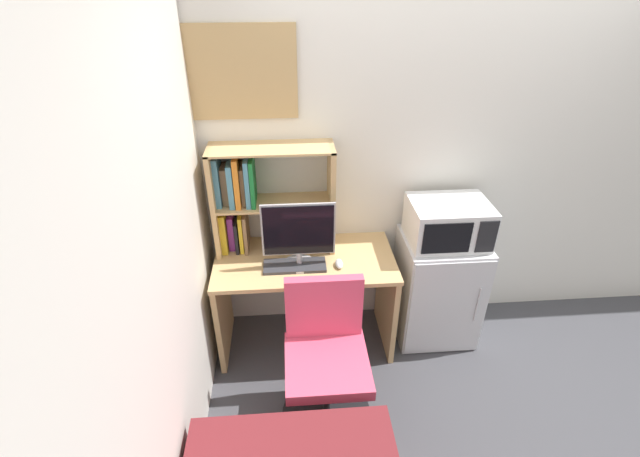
# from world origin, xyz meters

# --- Properties ---
(wall_back) EXTENTS (6.40, 0.04, 2.60)m
(wall_back) POSITION_xyz_m (0.40, 0.02, 1.30)
(wall_back) COLOR silver
(wall_back) RESTS_ON ground_plane
(wall_left) EXTENTS (0.04, 4.40, 2.60)m
(wall_left) POSITION_xyz_m (-1.62, -1.60, 1.30)
(wall_left) COLOR silver
(wall_left) RESTS_ON ground_plane
(desk) EXTENTS (1.20, 0.61, 0.75)m
(desk) POSITION_xyz_m (-0.95, -0.30, 0.52)
(desk) COLOR tan
(desk) RESTS_ON ground_plane
(hutch_bookshelf) EXTENTS (0.79, 0.27, 0.73)m
(hutch_bookshelf) POSITION_xyz_m (-1.27, -0.12, 1.14)
(hutch_bookshelf) COLOR tan
(hutch_bookshelf) RESTS_ON desk
(monitor) EXTENTS (0.47, 0.21, 0.45)m
(monitor) POSITION_xyz_m (-0.99, -0.37, 0.98)
(monitor) COLOR #B7B7BC
(monitor) RESTS_ON desk
(keyboard) EXTENTS (0.41, 0.16, 0.02)m
(keyboard) POSITION_xyz_m (-1.02, -0.39, 0.76)
(keyboard) COLOR #333338
(keyboard) RESTS_ON desk
(computer_mouse) EXTENTS (0.05, 0.10, 0.04)m
(computer_mouse) POSITION_xyz_m (-0.73, -0.40, 0.76)
(computer_mouse) COLOR silver
(computer_mouse) RESTS_ON desk
(mini_fridge) EXTENTS (0.56, 0.51, 0.82)m
(mini_fridge) POSITION_xyz_m (0.02, -0.26, 0.41)
(mini_fridge) COLOR silver
(mini_fridge) RESTS_ON ground_plane
(microwave) EXTENTS (0.52, 0.40, 0.28)m
(microwave) POSITION_xyz_m (0.02, -0.26, 0.96)
(microwave) COLOR silver
(microwave) RESTS_ON mini_fridge
(desk_chair) EXTENTS (0.55, 0.55, 0.92)m
(desk_chair) POSITION_xyz_m (-0.86, -0.91, 0.39)
(desk_chair) COLOR black
(desk_chair) RESTS_ON ground_plane
(wall_corkboard) EXTENTS (0.78, 0.02, 0.54)m
(wall_corkboard) POSITION_xyz_m (-1.35, -0.01, 1.89)
(wall_corkboard) COLOR tan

